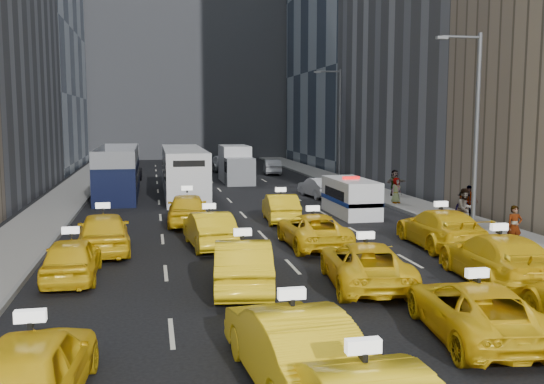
{
  "coord_description": "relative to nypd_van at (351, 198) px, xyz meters",
  "views": [
    {
      "loc": [
        -4.88,
        -12.71,
        5.31
      ],
      "look_at": [
        0.4,
        13.83,
        2.0
      ],
      "focal_mm": 40.0,
      "sensor_mm": 36.0,
      "label": 1
    }
  ],
  "objects": [
    {
      "name": "taxi_10",
      "position": [
        -4.09,
        -13.59,
        -0.26
      ],
      "size": [
        3.0,
        5.35,
        1.41
      ],
      "primitive_type": "imported",
      "rotation": [
        0.0,
        0.0,
        3.01
      ],
      "color": "yellow",
      "rests_on": "ground"
    },
    {
      "name": "building_backdrop",
      "position": [
        -5.79,
        53.25,
        19.04
      ],
      "size": [
        30.0,
        12.0,
        40.0
      ],
      "primitive_type": "cube",
      "color": "slate",
      "rests_on": "ground"
    },
    {
      "name": "pedestrian_1",
      "position": [
        3.62,
        -5.85,
        0.14
      ],
      "size": [
        1.01,
        0.68,
        1.91
      ],
      "primitive_type": "imported",
      "rotation": [
        0.0,
        0.0,
        0.19
      ],
      "color": "gray",
      "rests_on": "sidewalk_east"
    },
    {
      "name": "curb_east",
      "position": [
        3.26,
        6.25,
        -0.87
      ],
      "size": [
        0.15,
        90.0,
        0.18
      ],
      "primitive_type": "cube",
      "color": "slate",
      "rests_on": "ground"
    },
    {
      "name": "sidewalk_east",
      "position": [
        4.71,
        6.25,
        -0.89
      ],
      "size": [
        3.0,
        90.0,
        0.15
      ],
      "primitive_type": "cube",
      "color": "gray",
      "rests_on": "ground"
    },
    {
      "name": "sidewalk_west",
      "position": [
        -16.29,
        6.25,
        -0.89
      ],
      "size": [
        3.0,
        90.0,
        0.15
      ],
      "primitive_type": "cube",
      "color": "gray",
      "rests_on": "ground"
    },
    {
      "name": "pedestrian_2",
      "position": [
        4.27,
        -4.53,
        -0.0
      ],
      "size": [
        1.09,
        0.56,
        1.62
      ],
      "primitive_type": "imported",
      "rotation": [
        0.0,
        0.0,
        0.12
      ],
      "color": "gray",
      "rests_on": "sidewalk_east"
    },
    {
      "name": "misc_car_0",
      "position": [
        0.29,
        7.73,
        -0.3
      ],
      "size": [
        1.95,
        4.21,
        1.34
      ],
      "primitive_type": "imported",
      "rotation": [
        0.0,
        0.0,
        3.28
      ],
      "color": "#B0B1B8",
      "rests_on": "ground"
    },
    {
      "name": "curb_west",
      "position": [
        -14.84,
        6.25,
        -0.87
      ],
      "size": [
        0.15,
        90.0,
        0.18
      ],
      "primitive_type": "cube",
      "color": "slate",
      "rests_on": "ground"
    },
    {
      "name": "taxi_5",
      "position": [
        -8.01,
        -20.09,
        -0.15
      ],
      "size": [
        2.19,
        5.09,
        1.63
      ],
      "primitive_type": "imported",
      "rotation": [
        0.0,
        0.0,
        3.24
      ],
      "color": "yellow",
      "rests_on": "ground"
    },
    {
      "name": "taxi_8",
      "position": [
        -13.33,
        -11.09,
        -0.24
      ],
      "size": [
        1.75,
        4.28,
        1.45
      ],
      "primitive_type": "imported",
      "rotation": [
        0.0,
        0.0,
        3.15
      ],
      "color": "yellow",
      "rests_on": "ground"
    },
    {
      "name": "double_decker",
      "position": [
        -12.93,
        10.67,
        0.68
      ],
      "size": [
        4.15,
        11.64,
        3.31
      ],
      "rotation": [
        0.0,
        0.0,
        -0.14
      ],
      "color": "black",
      "rests_on": "ground"
    },
    {
      "name": "pedestrian_0",
      "position": [
        3.58,
        -9.85,
        0.03
      ],
      "size": [
        0.65,
        0.47,
        1.68
      ],
      "primitive_type": "imported",
      "rotation": [
        0.0,
        0.0,
        -0.12
      ],
      "color": "gray",
      "rests_on": "sidewalk_east"
    },
    {
      "name": "ground",
      "position": [
        -5.79,
        -18.75,
        -0.96
      ],
      "size": [
        160.0,
        160.0,
        0.0
      ],
      "primitive_type": "plane",
      "color": "black",
      "rests_on": "ground"
    },
    {
      "name": "taxi_17",
      "position": [
        -4.21,
        -1.29,
        -0.24
      ],
      "size": [
        1.85,
        4.48,
        1.44
      ],
      "primitive_type": "imported",
      "rotation": [
        0.0,
        0.0,
        3.07
      ],
      "color": "yellow",
      "rests_on": "ground"
    },
    {
      "name": "misc_car_4",
      "position": [
        0.57,
        24.84,
        -0.27
      ],
      "size": [
        1.97,
        4.36,
        1.39
      ],
      "primitive_type": "imported",
      "rotation": [
        0.0,
        0.0,
        3.02
      ],
      "color": "#A8AAB0",
      "rests_on": "ground"
    },
    {
      "name": "taxi_12",
      "position": [
        -12.6,
        -7.08,
        -0.13
      ],
      "size": [
        2.35,
        5.06,
        1.68
      ],
      "primitive_type": "imported",
      "rotation": [
        0.0,
        0.0,
        3.22
      ],
      "color": "yellow",
      "rests_on": "ground"
    },
    {
      "name": "pedestrian_3",
      "position": [
        5.32,
        -3.07,
        0.05
      ],
      "size": [
        1.08,
        0.65,
        1.72
      ],
      "primitive_type": "imported",
      "rotation": [
        0.0,
        0.0,
        -0.2
      ],
      "color": "gray",
      "rests_on": "sidewalk_east"
    },
    {
      "name": "taxi_13",
      "position": [
        -8.4,
        -6.79,
        -0.22
      ],
      "size": [
        1.99,
        4.66,
        1.49
      ],
      "primitive_type": "imported",
      "rotation": [
        0.0,
        0.0,
        3.23
      ],
      "color": "yellow",
      "rests_on": "ground"
    },
    {
      "name": "city_bus",
      "position": [
        -8.56,
        10.1,
        0.66
      ],
      "size": [
        4.15,
        12.86,
        3.26
      ],
      "rotation": [
        0.0,
        0.0,
        0.12
      ],
      "color": "silver",
      "rests_on": "ground"
    },
    {
      "name": "misc_car_2",
      "position": [
        -3.89,
        29.13,
        -0.17
      ],
      "size": [
        2.93,
        5.71,
        1.58
      ],
      "primitive_type": "imported",
      "rotation": [
        0.0,
        0.0,
        3.28
      ],
      "color": "gray",
      "rests_on": "ground"
    },
    {
      "name": "taxi_15",
      "position": [
        0.94,
        -8.71,
        -0.17
      ],
      "size": [
        2.52,
        5.59,
        1.59
      ],
      "primitive_type": "imported",
      "rotation": [
        0.0,
        0.0,
        3.09
      ],
      "color": "yellow",
      "rests_on": "ground"
    },
    {
      "name": "taxi_16",
      "position": [
        -8.99,
        -1.34,
        -0.15
      ],
      "size": [
        2.2,
        4.89,
        1.63
      ],
      "primitive_type": "imported",
      "rotation": [
        0.0,
        0.0,
        3.08
      ],
      "color": "yellow",
      "rests_on": "ground"
    },
    {
      "name": "streetlight_near",
      "position": [
        3.39,
        -6.75,
        3.96
      ],
      "size": [
        2.15,
        0.22,
        9.0
      ],
      "color": "#595B60",
      "rests_on": "ground"
    },
    {
      "name": "box_truck",
      "position": [
        -3.83,
        18.25,
        0.51
      ],
      "size": [
        2.59,
        6.7,
        3.01
      ],
      "rotation": [
        0.0,
        0.0,
        -0.05
      ],
      "color": "silver",
      "rests_on": "ground"
    },
    {
      "name": "taxi_9",
      "position": [
        -7.97,
        -13.27,
        -0.17
      ],
      "size": [
        2.27,
        5.02,
        1.6
      ],
      "primitive_type": "imported",
      "rotation": [
        0.0,
        0.0,
        3.02
      ],
      "color": "yellow",
      "rests_on": "ground"
    },
    {
      "name": "taxi_4",
      "position": [
        -12.89,
        -20.23,
        -0.2
      ],
      "size": [
        2.16,
        4.64,
        1.54
      ],
      "primitive_type": "imported",
      "rotation": [
        0.0,
        0.0,
        3.06
      ],
      "color": "yellow",
      "rests_on": "ground"
    },
    {
      "name": "taxi_6",
      "position": [
        -3.04,
        -18.47,
        -0.27
      ],
      "size": [
        2.9,
        5.23,
        1.38
      ],
      "primitive_type": "imported",
      "rotation": [
        0.0,
        0.0,
        3.02
      ],
      "color": "yellow",
      "rests_on": "ground"
    },
    {
      "name": "misc_car_3",
      "position": [
        -7.02,
        26.31,
        -0.16
      ],
      "size": [
        2.31,
        4.87,
        1.61
      ],
      "primitive_type": "imported",
      "rotation": [
        0.0,
        0.0,
        3.23
      ],
      "color": "black",
      "rests_on": "ground"
    },
    {
      "name": "misc_car_1",
      "position": [
        -12.68,
        22.68,
        -0.29
      ],
      "size": [
        2.24,
        4.83,
        1.34
      ],
      "primitive_type": "imported",
      "rotation": [
        0.0,
        0.0,
        3.14
      ],
      "color": "black",
      "rests_on": "ground"
    },
    {
      "name": "pedestrian_4",
      "position": [
        3.89,
        2.95,
        -0.03
      ],
      "size": [
        0.87,
        0.69,
        1.56
      ],
      "primitive_type": "imported",
      "rotation": [
        0.0,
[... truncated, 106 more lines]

